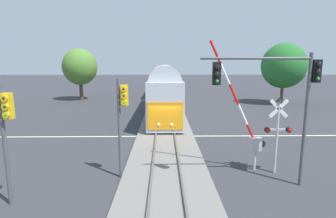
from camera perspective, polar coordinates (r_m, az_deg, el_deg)
The scene contains 11 objects.
ground_plane at distance 20.77m, azimuth -0.60°, elevation -5.94°, with size 220.00×220.00×0.00m, color #333338.
road_centre_stripe at distance 20.77m, azimuth -0.60°, elevation -5.93°, with size 44.00×0.20×0.01m.
railway_track at distance 20.75m, azimuth -0.60°, elevation -5.69°, with size 4.40×80.00×0.32m.
commuter_train at distance 48.55m, azimuth -0.82°, elevation 6.48°, with size 3.04×61.75×5.16m.
crossing_gate_near at distance 14.55m, azimuth 17.47°, elevation -4.59°, with size 3.14×0.40×6.82m.
crossing_signal_mast at distance 14.50m, azimuth 22.72°, elevation -3.74°, with size 1.36×0.44×4.01m.
traffic_signal_near_right at distance 12.57m, azimuth 22.82°, elevation 4.48°, with size 5.28×0.38×6.14m.
traffic_signal_near_left at distance 11.94m, azimuth -31.73°, elevation -3.26°, with size 0.53×0.38×4.87m.
traffic_signal_median at distance 12.86m, azimuth -9.98°, elevation -0.75°, with size 0.53×0.38×4.97m.
maple_right_background at distance 39.86m, azimuth 23.85°, elevation 8.59°, with size 6.03×6.03×8.40m.
pine_left_background at distance 42.83m, azimuth -18.61°, elevation 8.67°, with size 5.20×5.20×7.89m.
Camera 1 is at (-0.12, -19.98, 5.69)m, focal length 28.05 mm.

